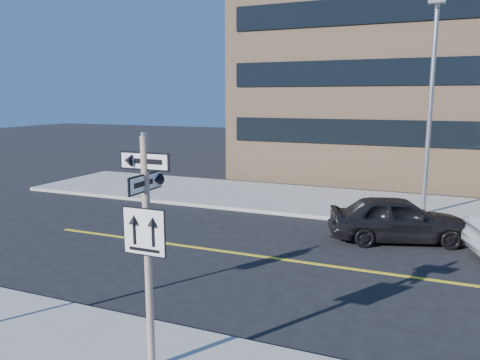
% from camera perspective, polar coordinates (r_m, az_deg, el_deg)
% --- Properties ---
extents(ground, '(120.00, 120.00, 0.00)m').
position_cam_1_polar(ground, '(10.83, -3.08, -16.03)').
color(ground, black).
rests_on(ground, ground).
extents(sign_pole, '(0.92, 0.92, 4.06)m').
position_cam_1_polar(sign_pole, '(7.90, -11.27, -7.23)').
color(sign_pole, beige).
rests_on(sign_pole, near_sidewalk).
extents(parked_car_a, '(3.12, 4.85, 1.54)m').
position_cam_1_polar(parked_car_a, '(16.49, 18.70, -4.50)').
color(parked_car_a, black).
rests_on(parked_car_a, ground).
extents(streetlight_a, '(0.55, 2.25, 8.00)m').
position_cam_1_polar(streetlight_a, '(19.50, 22.25, 9.29)').
color(streetlight_a, gray).
rests_on(streetlight_a, far_sidewalk).
extents(building_brick, '(18.00, 18.00, 18.00)m').
position_cam_1_polar(building_brick, '(34.08, 19.59, 16.62)').
color(building_brick, '#A6815C').
rests_on(building_brick, ground).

